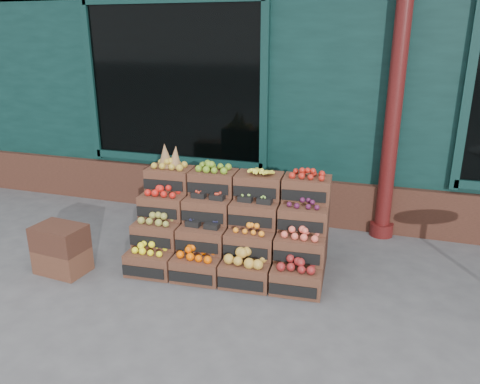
% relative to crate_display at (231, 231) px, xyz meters
% --- Properties ---
extents(ground, '(60.00, 60.00, 0.00)m').
position_rel_crate_display_xyz_m(ground, '(0.32, -0.76, -0.39)').
color(ground, '#4C4C4F').
rests_on(ground, ground).
extents(shop_facade, '(12.00, 6.24, 4.80)m').
position_rel_crate_display_xyz_m(shop_facade, '(0.32, 4.35, 2.01)').
color(shop_facade, black).
rests_on(shop_facade, ground).
extents(crate_display, '(2.06, 1.11, 1.25)m').
position_rel_crate_display_xyz_m(crate_display, '(0.00, 0.00, 0.00)').
color(crate_display, '#4F2D1F').
rests_on(crate_display, ground).
extents(spare_crates, '(0.54, 0.40, 0.51)m').
position_rel_crate_display_xyz_m(spare_crates, '(-1.61, -0.71, -0.13)').
color(spare_crates, '#4F2D1F').
rests_on(spare_crates, ground).
extents(shopkeeper, '(0.78, 0.64, 1.84)m').
position_rel_crate_display_xyz_m(shopkeeper, '(-0.98, 2.14, 0.54)').
color(shopkeeper, '#1F6D3A').
rests_on(shopkeeper, ground).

